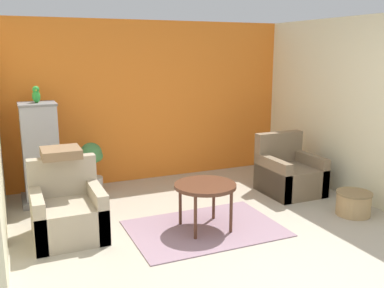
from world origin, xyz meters
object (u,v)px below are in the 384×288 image
at_px(armchair_left, 68,213).
at_px(armchair_right, 289,174).
at_px(coffee_table, 205,188).
at_px(parrot, 36,95).
at_px(wicker_basket, 354,203).
at_px(potted_plant, 91,165).
at_px(birdcage, 41,155).

xyz_separation_m(armchair_left, armchair_right, (3.07, 0.26, 0.00)).
distance_m(coffee_table, armchair_right, 1.79).
bearing_deg(parrot, armchair_right, -17.14).
distance_m(armchair_right, parrot, 3.57).
bearing_deg(wicker_basket, armchair_left, 166.88).
bearing_deg(wicker_basket, coffee_table, 169.65).
bearing_deg(potted_plant, coffee_table, -62.32).
relative_size(potted_plant, wicker_basket, 1.70).
height_order(armchair_left, wicker_basket, armchair_left).
height_order(armchair_left, birdcage, birdcage).
height_order(armchair_right, wicker_basket, armchair_right).
bearing_deg(potted_plant, parrot, -172.60).
bearing_deg(armchair_right, armchair_left, -175.22).
bearing_deg(parrot, potted_plant, 7.40).
bearing_deg(armchair_left, coffee_table, -16.60).
xyz_separation_m(coffee_table, armchair_left, (-1.44, 0.43, -0.22)).
bearing_deg(armchair_left, potted_plant, 69.06).
relative_size(armchair_right, potted_plant, 1.13).
distance_m(coffee_table, birdcage, 2.31).
height_order(coffee_table, potted_plant, potted_plant).
distance_m(armchair_right, birdcage, 3.39).
height_order(parrot, wicker_basket, parrot).
xyz_separation_m(armchair_right, birdcage, (-3.22, 0.99, 0.38)).
relative_size(parrot, wicker_basket, 0.51).
bearing_deg(armchair_left, birdcage, 96.85).
height_order(armchair_right, birdcage, birdcage).
height_order(coffee_table, armchair_right, armchair_right).
bearing_deg(birdcage, wicker_basket, -30.36).
relative_size(armchair_right, parrot, 3.78).
bearing_deg(parrot, wicker_basket, -30.38).
bearing_deg(armchair_right, birdcage, 162.89).
relative_size(armchair_right, birdcage, 0.62).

